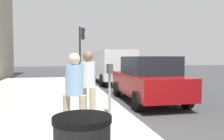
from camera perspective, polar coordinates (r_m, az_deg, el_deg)
ground_plane at (r=5.18m, az=10.33°, el=-16.47°), size 80.00×80.00×0.00m
parking_meter at (r=6.10m, az=-0.59°, el=-2.17°), size 0.36×0.12×1.41m
pedestrian_at_meter at (r=5.82m, az=-6.07°, el=-2.40°), size 0.48×0.38×1.74m
pedestrian_bystander at (r=4.80m, az=-9.47°, el=-4.17°), size 0.37×0.47×1.68m
parked_sedan_near at (r=8.87m, az=9.01°, el=-2.27°), size 4.43×2.03×1.77m
parked_van_far at (r=15.09m, az=-0.17°, el=1.40°), size 5.23×2.18×2.18m
traffic_signal at (r=15.25m, az=-7.70°, el=6.35°), size 0.24×0.44×3.60m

